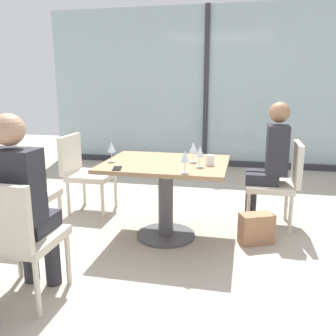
{
  "coord_description": "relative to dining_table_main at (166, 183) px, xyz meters",
  "views": [
    {
      "loc": [
        0.71,
        -3.16,
        1.44
      ],
      "look_at": [
        0.0,
        0.1,
        0.65
      ],
      "focal_mm": 38.63,
      "sensor_mm": 36.0,
      "label": 1
    }
  ],
  "objects": [
    {
      "name": "cell_phone_on_table",
      "position": [
        -0.34,
        -0.35,
        0.2
      ],
      "size": [
        0.1,
        0.16,
        0.01
      ],
      "primitive_type": "cube",
      "rotation": [
        0.0,
        0.0,
        0.24
      ],
      "color": "black",
      "rests_on": "dining_table_main"
    },
    {
      "name": "wine_glass_0",
      "position": [
        0.33,
        -0.13,
        0.33
      ],
      "size": [
        0.07,
        0.07,
        0.18
      ],
      "color": "silver",
      "rests_on": "dining_table_main"
    },
    {
      "name": "person_far_right",
      "position": [
        0.95,
        0.5,
        0.17
      ],
      "size": [
        0.39,
        0.34,
        1.26
      ],
      "color": "#28282D",
      "rests_on": "ground_plane"
    },
    {
      "name": "ground_plane",
      "position": [
        0.0,
        0.0,
        -0.53
      ],
      "size": [
        12.0,
        12.0,
        0.0
      ],
      "primitive_type": "plane",
      "color": "#A89E8E"
    },
    {
      "name": "coffee_cup",
      "position": [
        0.41,
        -0.05,
        0.24
      ],
      "size": [
        0.08,
        0.08,
        0.09
      ],
      "primitive_type": "cylinder",
      "color": "white",
      "rests_on": "dining_table_main"
    },
    {
      "name": "wine_glass_2",
      "position": [
        0.24,
        -0.37,
        0.33
      ],
      "size": [
        0.07,
        0.07,
        0.18
      ],
      "color": "silver",
      "rests_on": "dining_table_main"
    },
    {
      "name": "dining_table_main",
      "position": [
        0.0,
        0.0,
        0.0
      ],
      "size": [
        1.12,
        0.9,
        0.73
      ],
      "color": "#997551",
      "rests_on": "ground_plane"
    },
    {
      "name": "window_wall_backdrop",
      "position": [
        0.0,
        3.2,
        0.68
      ],
      "size": [
        5.65,
        0.1,
        2.7
      ],
      "color": "#A3B7BC",
      "rests_on": "ground_plane"
    },
    {
      "name": "wine_glass_3",
      "position": [
        -0.49,
        -0.09,
        0.33
      ],
      "size": [
        0.07,
        0.07,
        0.18
      ],
      "color": "silver",
      "rests_on": "dining_table_main"
    },
    {
      "name": "chair_side_end",
      "position": [
        -1.32,
        -0.34,
        -0.04
      ],
      "size": [
        0.5,
        0.46,
        0.87
      ],
      "color": "beige",
      "rests_on": "ground_plane"
    },
    {
      "name": "person_front_left",
      "position": [
        -0.71,
        -1.16,
        0.17
      ],
      "size": [
        0.34,
        0.39,
        1.26
      ],
      "color": "#28282D",
      "rests_on": "ground_plane"
    },
    {
      "name": "wine_glass_1",
      "position": [
        0.25,
        0.05,
        0.33
      ],
      "size": [
        0.07,
        0.07,
        0.18
      ],
      "color": "silver",
      "rests_on": "dining_table_main"
    },
    {
      "name": "chair_far_left",
      "position": [
        -1.06,
        0.5,
        -0.04
      ],
      "size": [
        0.5,
        0.46,
        0.87
      ],
      "color": "beige",
      "rests_on": "ground_plane"
    },
    {
      "name": "chair_front_left",
      "position": [
        -0.71,
        -1.27,
        -0.04
      ],
      "size": [
        0.46,
        0.5,
        0.87
      ],
      "color": "beige",
      "rests_on": "ground_plane"
    },
    {
      "name": "chair_far_right",
      "position": [
        1.06,
        0.5,
        -0.04
      ],
      "size": [
        0.5,
        0.46,
        0.87
      ],
      "color": "beige",
      "rests_on": "ground_plane"
    },
    {
      "name": "handbag_1",
      "position": [
        0.84,
        0.03,
        -0.39
      ],
      "size": [
        0.34,
        0.27,
        0.28
      ],
      "primitive_type": "cube",
      "rotation": [
        0.0,
        0.0,
        0.42
      ],
      "color": "#A3704C",
      "rests_on": "ground_plane"
    }
  ]
}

